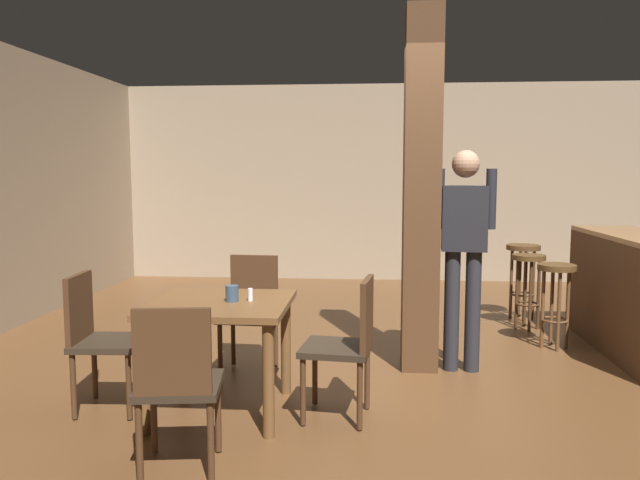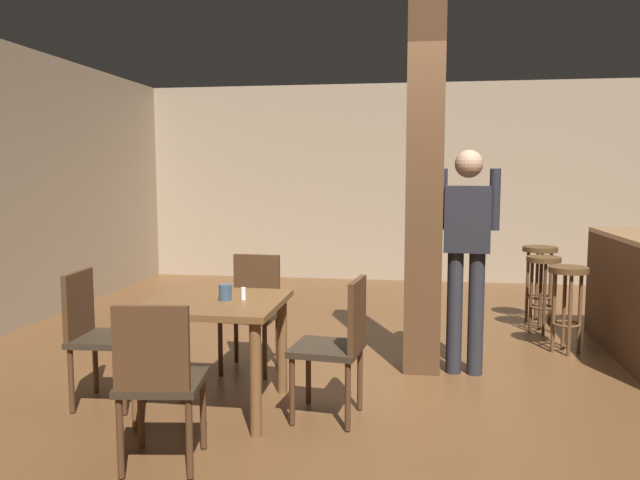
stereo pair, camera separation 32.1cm
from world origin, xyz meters
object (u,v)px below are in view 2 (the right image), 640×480
object	(u,v)px
chair_south	(158,376)
bar_counter	(640,297)
chair_west	(96,330)
standing_person	(467,245)
chair_east	(339,341)
salt_shaker	(243,294)
bar_stool_near	(568,289)
chair_north	(253,306)
dining_table	(214,320)
bar_stool_mid	(543,277)
bar_stool_far	(539,266)
napkin_cup	(225,292)

from	to	relation	value
chair_south	bar_counter	world-z (taller)	bar_counter
chair_south	chair_west	world-z (taller)	same
chair_west	standing_person	size ratio (longest dim) A/B	0.52
chair_east	salt_shaker	bearing A→B (deg)	173.03
chair_east	bar_stool_near	world-z (taller)	chair_east
chair_north	dining_table	bearing A→B (deg)	-92.02
chair_south	bar_stool_mid	bearing A→B (deg)	52.11
chair_north	bar_stool_near	world-z (taller)	chair_north
chair_east	chair_west	distance (m)	1.63
standing_person	bar_stool_far	size ratio (longest dim) A/B	2.17
dining_table	bar_stool_far	bearing A→B (deg)	47.65
standing_person	bar_stool_near	bearing A→B (deg)	37.60
dining_table	chair_west	size ratio (longest dim) A/B	0.99
napkin_cup	bar_stool_near	distance (m)	3.04
dining_table	napkin_cup	world-z (taller)	napkin_cup
chair_west	salt_shaker	distance (m)	1.03
chair_west	salt_shaker	xyz separation A→B (m)	(0.99, 0.07, 0.26)
chair_south	salt_shaker	bearing A→B (deg)	77.21
bar_stool_near	bar_counter	bearing A→B (deg)	-11.01
dining_table	salt_shaker	distance (m)	0.26
chair_south	chair_north	bearing A→B (deg)	88.55
bar_stool_mid	standing_person	bearing A→B (deg)	-121.24
napkin_cup	bar_stool_far	bearing A→B (deg)	48.50
bar_stool_far	bar_stool_mid	bearing A→B (deg)	-96.10
standing_person	bar_stool_far	distance (m)	2.06
chair_east	bar_counter	size ratio (longest dim) A/B	0.49
bar_stool_near	chair_west	bearing A→B (deg)	-152.90
napkin_cup	bar_stool_near	size ratio (longest dim) A/B	0.14
bar_counter	bar_stool_mid	distance (m)	1.00
dining_table	chair_east	distance (m)	0.83
chair_south	napkin_cup	world-z (taller)	chair_south
dining_table	chair_south	bearing A→B (deg)	-90.90
bar_stool_mid	bar_stool_far	distance (m)	0.43
chair_north	bar_counter	xyz separation A→B (m)	(3.10, 0.74, 0.02)
bar_stool_near	bar_stool_mid	size ratio (longest dim) A/B	1.01
chair_east	chair_west	size ratio (longest dim) A/B	1.00
chair_east	bar_stool_mid	xyz separation A→B (m)	(1.69, 2.43, 0.04)
chair_south	bar_counter	xyz separation A→B (m)	(3.14, 2.46, 0.02)
bar_stool_near	bar_stool_far	xyz separation A→B (m)	(-0.03, 1.11, 0.04)
chair_east	salt_shaker	xyz separation A→B (m)	(-0.63, 0.08, 0.26)
chair_east	napkin_cup	world-z (taller)	chair_east
dining_table	chair_south	distance (m)	0.87
standing_person	bar_stool_near	world-z (taller)	standing_person
standing_person	chair_east	bearing A→B (deg)	-129.15
chair_east	standing_person	world-z (taller)	standing_person
chair_south	chair_west	bearing A→B (deg)	133.58
standing_person	bar_counter	bearing A→B (deg)	22.28
chair_east	bar_stool_near	xyz separation A→B (m)	(1.76, 1.75, 0.05)
chair_north	salt_shaker	world-z (taller)	chair_north
chair_north	bar_stool_near	size ratio (longest dim) A/B	1.19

